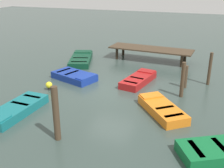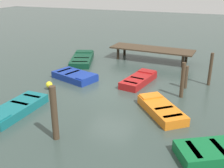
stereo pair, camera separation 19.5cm
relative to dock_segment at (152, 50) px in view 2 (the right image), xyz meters
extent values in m
plane|color=#33423D|center=(-0.63, -6.48, -0.85)|extent=(80.00, 80.00, 0.00)
cube|color=#423323|center=(0.00, 0.00, 0.05)|extent=(6.25, 2.23, 0.10)
cylinder|color=#2E2318|center=(2.50, 0.48, -0.42)|extent=(0.20, 0.20, 0.85)
cylinder|color=#2E2318|center=(2.41, -0.80, -0.42)|extent=(0.20, 0.20, 0.85)
cylinder|color=#2E2318|center=(-2.41, 0.80, -0.42)|extent=(0.20, 0.20, 0.85)
cylinder|color=#2E2318|center=(-2.50, -0.48, -0.42)|extent=(0.20, 0.20, 0.85)
cube|color=navy|center=(-3.39, -5.72, -0.65)|extent=(3.00, 2.21, 0.40)
cube|color=silver|center=(-3.39, -5.72, -0.51)|extent=(2.52, 1.78, 0.04)
cube|color=navy|center=(-2.40, -6.05, -0.42)|extent=(0.97, 1.41, 0.06)
cube|color=#A4A49F|center=(-3.58, -5.65, -0.47)|extent=(0.54, 1.12, 0.04)
cube|color=#A4A49F|center=(-4.28, -5.42, -0.47)|extent=(0.54, 1.12, 0.04)
cube|color=orange|center=(2.50, -8.31, -0.65)|extent=(2.69, 2.94, 0.40)
cube|color=black|center=(2.50, -8.31, -0.51)|extent=(2.23, 2.45, 0.04)
cube|color=orange|center=(1.79, -7.45, -0.42)|extent=(1.19, 1.14, 0.06)
cube|color=black|center=(2.63, -8.48, -0.47)|extent=(0.82, 0.72, 0.04)
cube|color=black|center=(3.13, -9.09, -0.47)|extent=(0.82, 0.72, 0.04)
cube|color=#14666B|center=(-3.68, -10.66, -0.65)|extent=(1.32, 3.22, 0.40)
cube|color=beige|center=(-3.68, -10.66, -0.51)|extent=(1.04, 2.74, 0.04)
cube|color=#9B9789|center=(-3.68, -10.42, -0.47)|extent=(0.96, 0.23, 0.04)
cube|color=#9B9789|center=(-3.65, -9.54, -0.47)|extent=(0.96, 0.23, 0.04)
cube|color=#B06E1E|center=(4.97, -10.79, -0.47)|extent=(0.69, 0.99, 0.04)
cube|color=#B06E1E|center=(4.19, -11.25, -0.47)|extent=(0.69, 0.99, 0.04)
cube|color=#0C3823|center=(-4.72, -2.16, -0.65)|extent=(2.59, 3.96, 0.40)
cube|color=maroon|center=(-4.72, -2.16, -0.51)|extent=(2.11, 3.33, 0.04)
cube|color=#0C3823|center=(-5.21, -0.81, -0.42)|extent=(1.47, 1.20, 0.06)
cube|color=maroon|center=(-4.62, -2.42, -0.47)|extent=(1.10, 0.56, 0.04)
cube|color=maroon|center=(-4.28, -3.38, -0.47)|extent=(1.10, 0.56, 0.04)
cube|color=maroon|center=(0.45, -4.94, -0.65)|extent=(1.58, 3.10, 0.40)
cube|color=black|center=(0.45, -4.94, -0.51)|extent=(1.27, 2.62, 0.04)
cube|color=maroon|center=(0.65, -3.81, -0.42)|extent=(1.07, 0.81, 0.06)
cube|color=black|center=(0.41, -5.16, -0.47)|extent=(0.87, 0.35, 0.04)
cube|color=black|center=(0.27, -5.96, -0.47)|extent=(0.87, 0.35, 0.04)
cylinder|color=#423323|center=(3.07, -6.09, 0.08)|extent=(0.20, 0.20, 1.87)
cylinder|color=#423323|center=(4.30, -3.73, 0.11)|extent=(0.18, 0.18, 1.91)
cylinder|color=#423323|center=(3.09, -4.71, -0.20)|extent=(0.22, 0.22, 1.29)
cylinder|color=#423323|center=(-0.81, -11.86, 0.23)|extent=(0.25, 0.25, 2.16)
cylinder|color=#262626|center=(-3.88, -7.72, -0.79)|extent=(0.16, 0.16, 0.12)
sphere|color=yellow|center=(-3.88, -7.72, -0.55)|extent=(0.36, 0.36, 0.36)
camera|label=1|loc=(4.26, -19.44, 4.84)|focal=43.30mm
camera|label=2|loc=(4.44, -19.37, 4.84)|focal=43.30mm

